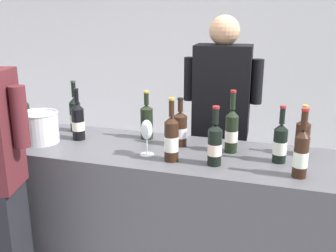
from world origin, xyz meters
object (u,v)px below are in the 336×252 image
(wine_bottle_2, at_px, (180,128))
(wine_bottle_5, at_px, (78,121))
(ice_bucket, at_px, (40,127))
(wine_bottle_3, at_px, (280,143))
(wine_bottle_8, at_px, (215,144))
(wine_bottle_9, at_px, (303,136))
(wine_bottle_10, at_px, (4,120))
(wine_bottle_7, at_px, (171,139))
(wine_bottle_6, at_px, (147,120))
(wine_bottle_4, at_px, (232,130))
(wine_bottle_11, at_px, (301,153))
(wine_bottle_1, at_px, (25,116))
(person_server, at_px, (220,141))
(wine_glass, at_px, (147,131))
(wine_bottle_0, at_px, (75,114))

(wine_bottle_2, xyz_separation_m, wine_bottle_5, (-0.65, -0.08, 0.01))
(ice_bucket, bearing_deg, wine_bottle_5, 32.81)
(wine_bottle_3, bearing_deg, wine_bottle_8, -156.08)
(wine_bottle_5, bearing_deg, wine_bottle_9, 5.59)
(wine_bottle_10, bearing_deg, ice_bucket, -5.56)
(wine_bottle_7, bearing_deg, wine_bottle_6, 129.12)
(wine_bottle_4, xyz_separation_m, wine_bottle_11, (0.37, -0.25, -0.00))
(wine_bottle_1, height_order, ice_bucket, wine_bottle_1)
(wine_bottle_8, bearing_deg, person_server, 97.24)
(wine_bottle_9, relative_size, ice_bucket, 1.26)
(ice_bucket, bearing_deg, wine_bottle_6, 24.15)
(wine_bottle_1, distance_m, person_server, 1.35)
(wine_bottle_6, xyz_separation_m, wine_bottle_8, (0.50, -0.31, -0.00))
(ice_bucket, bearing_deg, wine_bottle_1, 146.70)
(wine_bottle_4, bearing_deg, wine_bottle_7, -141.13)
(wine_bottle_10, xyz_separation_m, wine_glass, (0.99, -0.04, 0.03))
(wine_bottle_5, distance_m, wine_bottle_7, 0.69)
(wine_bottle_4, height_order, ice_bucket, wine_bottle_4)
(wine_bottle_5, bearing_deg, wine_bottle_2, 6.79)
(wine_bottle_4, height_order, wine_glass, wine_bottle_4)
(wine_bottle_3, height_order, person_server, person_server)
(wine_bottle_6, bearing_deg, wine_bottle_2, -15.78)
(wine_bottle_8, bearing_deg, wine_bottle_6, 147.77)
(wine_bottle_4, bearing_deg, wine_bottle_5, -176.76)
(wine_bottle_1, xyz_separation_m, ice_bucket, (0.22, -0.14, -0.02))
(wine_bottle_1, xyz_separation_m, wine_bottle_10, (-0.07, -0.11, -0.00))
(wine_bottle_7, bearing_deg, wine_bottle_2, 95.13)
(wine_bottle_0, xyz_separation_m, wine_bottle_5, (0.11, -0.15, -0.00))
(wine_bottle_0, distance_m, wine_bottle_5, 0.19)
(wine_bottle_7, bearing_deg, wine_bottle_0, 156.94)
(wine_bottle_1, distance_m, wine_bottle_11, 1.76)
(wine_bottle_3, height_order, wine_bottle_6, wine_bottle_3)
(wine_bottle_9, bearing_deg, wine_glass, -162.25)
(wine_bottle_10, xyz_separation_m, ice_bucket, (0.29, -0.03, -0.01))
(wine_bottle_0, height_order, wine_bottle_1, wine_bottle_0)
(wine_bottle_3, relative_size, wine_bottle_6, 1.01)
(wine_bottle_4, height_order, person_server, person_server)
(wine_bottle_0, bearing_deg, wine_bottle_9, -0.89)
(wine_bottle_4, xyz_separation_m, person_server, (-0.15, 0.50, -0.24))
(wine_bottle_1, distance_m, wine_bottle_5, 0.41)
(wine_bottle_7, distance_m, wine_bottle_9, 0.74)
(wine_bottle_0, relative_size, person_server, 0.20)
(wine_bottle_11, bearing_deg, wine_bottle_7, 178.17)
(wine_bottle_1, relative_size, wine_bottle_3, 1.03)
(wine_bottle_8, distance_m, ice_bucket, 1.10)
(wine_bottle_11, height_order, ice_bucket, wine_bottle_11)
(wine_bottle_5, distance_m, wine_bottle_8, 0.92)
(wine_bottle_2, xyz_separation_m, ice_bucket, (-0.84, -0.20, -0.01))
(wine_bottle_5, bearing_deg, wine_bottle_8, -10.55)
(wine_bottle_6, relative_size, wine_bottle_8, 0.97)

